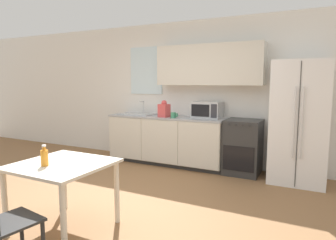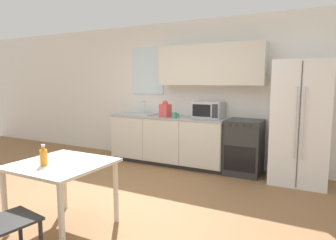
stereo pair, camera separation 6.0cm
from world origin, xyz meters
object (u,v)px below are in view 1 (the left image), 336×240
(refrigerator, at_px, (300,122))
(coffee_mug, at_px, (174,115))
(drink_bottle, at_px, (44,157))
(dining_table, at_px, (63,173))
(oven_range, at_px, (243,147))
(microwave, at_px, (207,110))

(refrigerator, bearing_deg, coffee_mug, -175.55)
(coffee_mug, relative_size, drink_bottle, 0.61)
(dining_table, bearing_deg, drink_bottle, -116.84)
(coffee_mug, height_order, dining_table, coffee_mug)
(oven_range, relative_size, dining_table, 1.01)
(dining_table, bearing_deg, microwave, 79.39)
(oven_range, xyz_separation_m, microwave, (-0.68, 0.08, 0.60))
(oven_range, relative_size, refrigerator, 0.49)
(microwave, bearing_deg, refrigerator, -4.92)
(microwave, distance_m, drink_bottle, 3.14)
(refrigerator, height_order, drink_bottle, refrigerator)
(microwave, height_order, coffee_mug, microwave)
(coffee_mug, xyz_separation_m, dining_table, (-0.02, -2.62, -0.35))
(microwave, bearing_deg, coffee_mug, -150.86)
(refrigerator, xyz_separation_m, dining_table, (-2.09, -2.78, -0.33))
(coffee_mug, height_order, drink_bottle, coffee_mug)
(oven_range, height_order, dining_table, oven_range)
(refrigerator, xyz_separation_m, drink_bottle, (-2.17, -2.93, -0.13))
(microwave, height_order, drink_bottle, microwave)
(oven_range, bearing_deg, microwave, 173.16)
(dining_table, xyz_separation_m, drink_bottle, (-0.08, -0.15, 0.20))
(oven_range, height_order, coffee_mug, coffee_mug)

